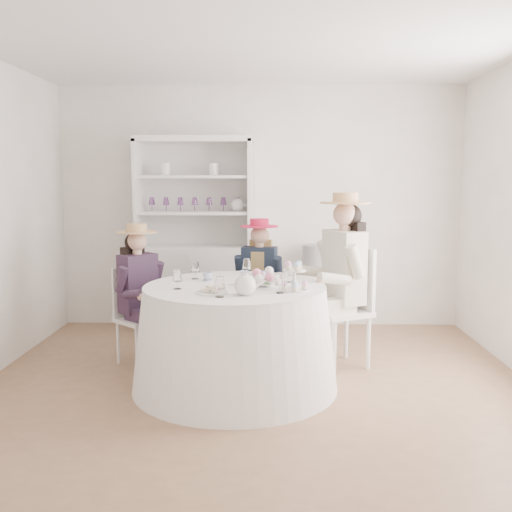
{
  "coord_description": "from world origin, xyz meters",
  "views": [
    {
      "loc": [
        0.11,
        -4.46,
        1.66
      ],
      "look_at": [
        0.0,
        0.1,
        1.05
      ],
      "focal_mm": 40.0,
      "sensor_mm": 36.0,
      "label": 1
    }
  ],
  "objects": [
    {
      "name": "ground",
      "position": [
        0.0,
        0.0,
        0.0
      ],
      "size": [
        4.5,
        4.5,
        0.0
      ],
      "primitive_type": "plane",
      "color": "brown",
      "rests_on": "ground"
    },
    {
      "name": "ceiling",
      "position": [
        0.0,
        0.0,
        2.7
      ],
      "size": [
        4.5,
        4.5,
        0.0
      ],
      "primitive_type": "plane",
      "rotation": [
        3.14,
        0.0,
        0.0
      ],
      "color": "white",
      "rests_on": "wall_back"
    },
    {
      "name": "wall_back",
      "position": [
        0.0,
        2.0,
        1.35
      ],
      "size": [
        4.5,
        0.0,
        4.5
      ],
      "primitive_type": "plane",
      "rotation": [
        1.57,
        0.0,
        0.0
      ],
      "color": "silver",
      "rests_on": "ground"
    },
    {
      "name": "wall_front",
      "position": [
        0.0,
        -2.0,
        1.35
      ],
      "size": [
        4.5,
        0.0,
        4.5
      ],
      "primitive_type": "plane",
      "rotation": [
        -1.57,
        0.0,
        0.0
      ],
      "color": "silver",
      "rests_on": "ground"
    },
    {
      "name": "tea_table",
      "position": [
        -0.17,
        -0.02,
        0.41
      ],
      "size": [
        1.64,
        1.64,
        0.83
      ],
      "rotation": [
        0.0,
        0.0,
        0.31
      ],
      "color": "white",
      "rests_on": "ground"
    },
    {
      "name": "hutch",
      "position": [
        -0.71,
        1.77,
        0.75
      ],
      "size": [
        1.31,
        0.61,
        2.12
      ],
      "rotation": [
        0.0,
        0.0,
        0.11
      ],
      "color": "silver",
      "rests_on": "ground"
    },
    {
      "name": "side_table",
      "position": [
        0.61,
        1.75,
        0.33
      ],
      "size": [
        0.47,
        0.47,
        0.67
      ],
      "primitive_type": "cube",
      "rotation": [
        0.0,
        0.0,
        0.09
      ],
      "color": "silver",
      "rests_on": "ground"
    },
    {
      "name": "hatbox",
      "position": [
        0.61,
        1.75,
        0.81
      ],
      "size": [
        0.32,
        0.32,
        0.28
      ],
      "primitive_type": "cylinder",
      "rotation": [
        0.0,
        0.0,
        0.13
      ],
      "color": "black",
      "rests_on": "side_table"
    },
    {
      "name": "guest_left",
      "position": [
        -1.05,
        0.53,
        0.72
      ],
      "size": [
        0.54,
        0.53,
        1.27
      ],
      "rotation": [
        0.0,
        0.0,
        0.84
      ],
      "color": "silver",
      "rests_on": "ground"
    },
    {
      "name": "guest_mid",
      "position": [
        0.01,
        1.01,
        0.73
      ],
      "size": [
        0.48,
        0.51,
        1.29
      ],
      "rotation": [
        0.0,
        0.0,
        -0.18
      ],
      "color": "silver",
      "rests_on": "ground"
    },
    {
      "name": "guest_right",
      "position": [
        0.74,
        0.5,
        0.87
      ],
      "size": [
        0.66,
        0.59,
        1.55
      ],
      "rotation": [
        0.0,
        0.0,
        -1.12
      ],
      "color": "silver",
      "rests_on": "ground"
    },
    {
      "name": "spare_chair",
      "position": [
        -0.91,
        1.48,
        0.48
      ],
      "size": [
        0.38,
        0.38,
        0.89
      ],
      "rotation": [
        0.0,
        0.0,
        3.19
      ],
      "color": "silver",
      "rests_on": "ground"
    },
    {
      "name": "teacup_a",
      "position": [
        -0.4,
        0.17,
        0.86
      ],
      "size": [
        0.09,
        0.09,
        0.06
      ],
      "primitive_type": "imported",
      "rotation": [
        0.0,
        0.0,
        0.24
      ],
      "color": "white",
      "rests_on": "tea_table"
    },
    {
      "name": "teacup_b",
      "position": [
        -0.1,
        0.22,
        0.86
      ],
      "size": [
        0.08,
        0.08,
        0.07
      ],
      "primitive_type": "imported",
      "rotation": [
        0.0,
        0.0,
        0.1
      ],
      "color": "white",
      "rests_on": "tea_table"
    },
    {
      "name": "teacup_c",
      "position": [
        0.04,
        0.19,
        0.87
      ],
      "size": [
        0.12,
        0.12,
        0.08
      ],
      "primitive_type": "imported",
      "rotation": [
        0.0,
        0.0,
        -0.27
      ],
      "color": "white",
      "rests_on": "tea_table"
    },
    {
      "name": "flower_bowl",
      "position": [
        0.06,
        -0.05,
        0.85
      ],
      "size": [
        0.24,
        0.24,
        0.05
      ],
      "primitive_type": "imported",
      "rotation": [
        0.0,
        0.0,
        0.25
      ],
      "color": "white",
      "rests_on": "tea_table"
    },
    {
      "name": "flower_arrangement",
      "position": [
        0.06,
        -0.09,
        0.92
      ],
      "size": [
        0.18,
        0.18,
        0.07
      ],
      "rotation": [
        0.0,
        0.0,
        0.16
      ],
      "color": "pink",
      "rests_on": "tea_table"
    },
    {
      "name": "table_teapot",
      "position": [
        -0.06,
        -0.4,
        0.9
      ],
      "size": [
        0.22,
        0.16,
        0.17
      ],
      "rotation": [
        0.0,
        0.0,
        0.09
      ],
      "color": "white",
      "rests_on": "tea_table"
    },
    {
      "name": "sandwich_plate",
      "position": [
        -0.31,
        -0.34,
        0.84
      ],
      "size": [
        0.24,
        0.24,
        0.05
      ],
      "rotation": [
        0.0,
        0.0,
        0.28
      ],
      "color": "white",
      "rests_on": "tea_table"
    },
    {
      "name": "cupcake_stand",
      "position": [
        0.3,
        -0.22,
        0.91
      ],
      "size": [
        0.23,
        0.23,
        0.22
      ],
      "rotation": [
        0.0,
        0.0,
        -0.3
      ],
      "color": "white",
      "rests_on": "tea_table"
    },
    {
      "name": "stemware_set",
      "position": [
        -0.17,
        -0.02,
        0.91
      ],
      "size": [
        0.94,
        0.98,
        0.15
      ],
      "color": "white",
      "rests_on": "tea_table"
    }
  ]
}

